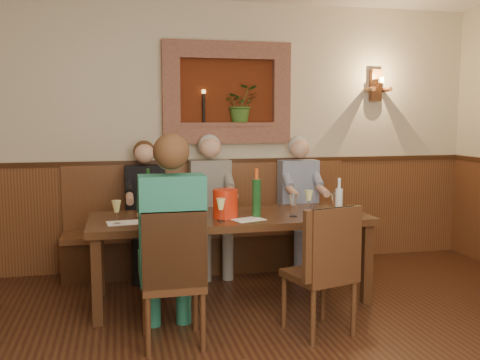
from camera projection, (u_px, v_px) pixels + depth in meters
The scene contains 28 objects.
room_shell at pixel (304, 60), 2.72m from camera, with size 6.04×6.04×2.82m.
wainscoting at pixel (301, 307), 2.87m from camera, with size 6.02×6.02×1.15m.
wall_niche at pixel (231, 97), 5.63m from camera, with size 1.36×0.30×1.06m.
wall_sconce at pixel (376, 86), 5.97m from camera, with size 0.25×0.20×0.35m.
dining_table at pixel (230, 224), 4.65m from camera, with size 2.40×0.90×0.75m.
bench at pixel (212, 239), 5.61m from camera, with size 3.00×0.45×1.11m.
chair_near_left at pixel (173, 305), 3.75m from camera, with size 0.43×0.43×0.98m.
chair_near_right at pixel (320, 296), 3.95m from camera, with size 0.53×0.53×0.97m.
person_bench_left at pixel (146, 222), 5.33m from camera, with size 0.39×0.48×1.36m.
person_bench_mid at pixel (212, 216), 5.47m from camera, with size 0.42×0.51×1.42m.
person_bench_right at pixel (300, 213), 5.68m from camera, with size 0.41×0.50×1.40m.
person_chair_front at pixel (171, 256), 3.78m from camera, with size 0.45×0.55×1.49m.
spittoon_bucket at pixel (225, 203), 4.53m from camera, with size 0.21×0.21×0.24m, color red.
wine_bottle_green_a at pixel (256, 197), 4.55m from camera, with size 0.09×0.09×0.41m.
wine_bottle_green_b at pixel (148, 196), 4.64m from camera, with size 0.09×0.09×0.40m.
water_bottle at pixel (339, 202), 4.49m from camera, with size 0.07×0.07×0.34m.
tasting_sheet_a at pixel (125, 223), 4.31m from camera, with size 0.28×0.20×0.00m, color white.
tasting_sheet_b at pixel (248, 219), 4.44m from camera, with size 0.25×0.18×0.00m, color white.
tasting_sheet_c at pixel (333, 214), 4.70m from camera, with size 0.31×0.22×0.00m, color white.
tasting_sheet_d at pixel (183, 224), 4.27m from camera, with size 0.31×0.22×0.00m, color white.
wine_glass_0 at pixel (195, 203), 4.69m from camera, with size 0.08×0.08×0.19m, color white, non-canonical shape.
wine_glass_1 at pixel (293, 206), 4.57m from camera, with size 0.08×0.08×0.19m, color white, non-canonical shape.
wine_glass_2 at pixel (256, 201), 4.81m from camera, with size 0.08×0.08×0.19m, color #FCFC97, non-canonical shape.
wine_glass_3 at pixel (221, 210), 4.36m from camera, with size 0.08×0.08×0.19m, color #FCFC97, non-canonical shape.
wine_glass_4 at pixel (335, 204), 4.65m from camera, with size 0.08×0.08×0.19m, color white, non-canonical shape.
wine_glass_5 at pixel (159, 211), 4.31m from camera, with size 0.08×0.08×0.19m, color #FCFC97, non-canonical shape.
wine_glass_6 at pixel (309, 201), 4.83m from camera, with size 0.08×0.08×0.19m, color #FCFC97, non-canonical shape.
wine_glass_7 at pixel (117, 212), 4.25m from camera, with size 0.08×0.08×0.19m, color #FCFC97, non-canonical shape.
Camera 1 is at (-0.94, -2.63, 1.61)m, focal length 40.00 mm.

